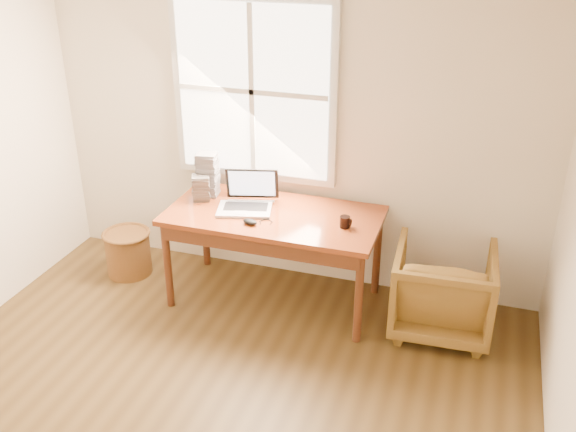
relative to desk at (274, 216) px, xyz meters
name	(u,v)px	position (x,y,z in m)	size (l,w,h in m)	color
room_shell	(159,245)	(-0.02, -1.64, 0.59)	(4.04, 4.54, 2.64)	brown
desk	(274,216)	(0.00, 0.00, 0.00)	(1.60, 0.80, 0.04)	brown
armchair	(443,290)	(1.28, 0.00, -0.40)	(0.70, 0.72, 0.65)	brown
wicker_stool	(128,253)	(-1.30, 0.00, -0.55)	(0.37, 0.37, 0.37)	brown
laptop	(244,191)	(-0.22, -0.03, 0.18)	(0.43, 0.45, 0.32)	silver
mouse	(250,222)	(-0.10, -0.22, 0.04)	(0.11, 0.07, 0.04)	black
coffee_mug	(345,222)	(0.56, -0.06, 0.06)	(0.07, 0.07, 0.08)	black
cd_stack_a	(208,175)	(-0.64, 0.26, 0.14)	(0.13, 0.11, 0.25)	#ACB2B7
cd_stack_b	(201,188)	(-0.61, 0.06, 0.12)	(0.13, 0.11, 0.20)	#232328
cd_stack_c	(208,175)	(-0.60, 0.16, 0.19)	(0.15, 0.14, 0.35)	#9D9DAA
cd_stack_d	(238,184)	(-0.38, 0.25, 0.10)	(0.13, 0.12, 0.17)	silver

